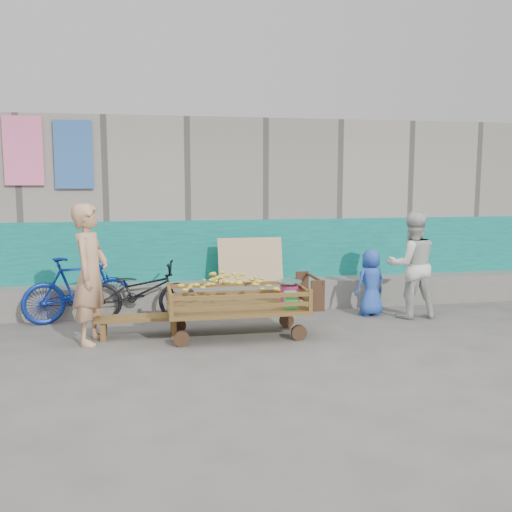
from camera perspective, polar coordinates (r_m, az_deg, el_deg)
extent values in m
plane|color=#4E4C47|center=(6.78, 0.33, -9.78)|extent=(80.00, 80.00, 0.00)
cube|color=gray|center=(10.53, -4.02, 4.71)|extent=(12.00, 3.00, 3.00)
cube|color=#106A5D|center=(9.11, -2.83, -0.77)|extent=(12.00, 0.03, 1.40)
cube|color=#5F5C58|center=(8.97, -2.59, -3.99)|extent=(12.00, 0.50, 0.45)
cube|color=tan|center=(8.79, -0.56, -0.42)|extent=(1.00, 0.19, 0.68)
cube|color=pink|center=(9.08, -22.26, 9.72)|extent=(0.55, 0.03, 1.00)
cube|color=#3466B1|center=(8.97, -17.79, 9.63)|extent=(0.55, 0.03, 1.00)
cube|color=brown|center=(7.42, -1.89, -5.27)|extent=(1.78, 0.89, 0.05)
cylinder|color=#342516|center=(7.10, -7.46, -8.20)|extent=(0.20, 0.06, 0.20)
cube|color=brown|center=(6.90, -8.46, -4.95)|extent=(0.05, 0.05, 0.28)
cylinder|color=#342516|center=(7.73, -7.75, -6.90)|extent=(0.20, 0.06, 0.20)
cube|color=brown|center=(7.72, -8.73, -3.62)|extent=(0.05, 0.05, 0.28)
cylinder|color=#342516|center=(7.33, 4.32, -7.65)|extent=(0.20, 0.06, 0.20)
cube|color=brown|center=(7.18, 5.46, -4.41)|extent=(0.05, 0.05, 0.28)
cylinder|color=#342516|center=(7.94, 3.08, -6.44)|extent=(0.20, 0.06, 0.20)
cube|color=brown|center=(7.96, 3.78, -3.20)|extent=(0.05, 0.05, 0.28)
cube|color=brown|center=(7.00, -1.36, -5.03)|extent=(1.72, 0.04, 0.05)
cube|color=brown|center=(6.97, -1.36, -4.07)|extent=(1.72, 0.04, 0.05)
cube|color=brown|center=(7.80, -2.37, -3.72)|extent=(1.72, 0.04, 0.05)
cube|color=brown|center=(7.78, -2.38, -2.86)|extent=(1.72, 0.04, 0.05)
cube|color=brown|center=(7.32, -8.60, -4.55)|extent=(0.04, 0.83, 0.05)
cube|color=brown|center=(7.29, -8.61, -3.64)|extent=(0.04, 0.83, 0.05)
cube|color=brown|center=(7.58, 4.57, -4.07)|extent=(0.04, 0.83, 0.05)
cube|color=brown|center=(7.55, 4.58, -3.19)|extent=(0.04, 0.83, 0.05)
cylinder|color=#342516|center=(7.58, 5.89, -2.18)|extent=(0.04, 0.79, 0.04)
cube|color=#342516|center=(7.94, 4.63, -2.96)|extent=(0.18, 0.04, 0.40)
cube|color=#342516|center=(7.25, 6.18, -3.99)|extent=(0.18, 0.04, 0.40)
ellipsoid|color=yellow|center=(7.36, -2.66, -3.46)|extent=(1.29, 0.69, 0.44)
cylinder|color=#C32B74|center=(7.53, 3.34, -3.90)|extent=(0.24, 0.24, 0.26)
cylinder|color=silver|center=(7.50, 3.34, -2.87)|extent=(0.03, 0.03, 0.06)
cylinder|color=silver|center=(7.49, 3.35, -2.57)|extent=(0.34, 0.34, 0.02)
cube|color=#3ED157|center=(7.25, 3.49, -4.42)|extent=(0.16, 0.12, 0.22)
cube|color=brown|center=(7.57, -11.65, -6.08)|extent=(1.11, 0.33, 0.04)
cube|color=brown|center=(7.62, -14.98, -7.20)|extent=(0.07, 0.31, 0.22)
cube|color=brown|center=(7.61, -8.24, -7.05)|extent=(0.07, 0.31, 0.22)
imported|color=tan|center=(7.34, -16.22, -1.75)|extent=(0.58, 0.73, 1.74)
imported|color=silver|center=(8.70, 15.30, -0.87)|extent=(0.80, 0.64, 1.57)
imported|color=#264EB5|center=(8.73, 11.41, -2.62)|extent=(0.55, 0.43, 1.00)
imported|color=black|center=(8.44, -11.49, -3.46)|extent=(1.70, 0.82, 0.86)
imported|color=navy|center=(8.59, -17.35, -3.17)|extent=(1.63, 0.93, 0.94)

